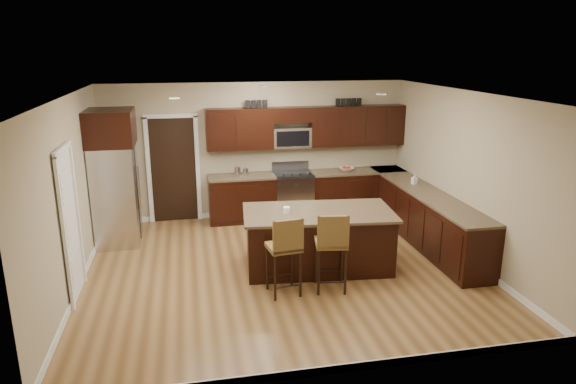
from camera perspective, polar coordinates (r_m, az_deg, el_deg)
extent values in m
plane|color=olive|center=(8.14, -0.64, -8.51)|extent=(6.00, 6.00, 0.00)
plane|color=silver|center=(7.44, -0.70, 10.79)|extent=(6.00, 6.00, 0.00)
plane|color=tan|center=(10.33, -3.50, 4.62)|extent=(6.00, 0.00, 6.00)
plane|color=tan|center=(7.73, -23.08, -0.49)|extent=(0.00, 5.50, 5.50)
plane|color=tan|center=(8.73, 19.08, 1.67)|extent=(0.00, 5.50, 5.50)
cube|color=black|center=(10.22, -5.12, -0.80)|extent=(1.30, 0.60, 0.88)
cube|color=black|center=(10.72, 7.62, -0.08)|extent=(1.94, 0.60, 0.88)
cube|color=black|center=(9.24, 15.51, -3.16)|extent=(0.60, 3.35, 0.88)
cube|color=brown|center=(10.09, -5.19, 1.70)|extent=(1.30, 0.63, 0.04)
cube|color=brown|center=(10.60, 7.71, 2.31)|extent=(1.94, 0.63, 0.04)
cube|color=brown|center=(9.10, 15.72, -0.42)|extent=(0.63, 3.35, 0.04)
cube|color=black|center=(10.04, -5.40, 6.98)|extent=(1.30, 0.33, 0.80)
cube|color=black|center=(10.55, 7.66, 7.34)|extent=(1.94, 0.33, 0.80)
cube|color=black|center=(10.16, 0.41, 8.58)|extent=(0.76, 0.33, 0.30)
cube|color=silver|center=(10.37, 0.54, -0.43)|extent=(0.76, 0.64, 0.90)
cube|color=black|center=(10.25, 0.55, 2.04)|extent=(0.76, 0.60, 0.03)
cube|color=black|center=(10.08, 0.89, -0.90)|extent=(0.65, 0.01, 0.45)
cube|color=silver|center=(10.48, 0.24, 2.97)|extent=(0.76, 0.05, 0.18)
cube|color=silver|center=(10.25, 0.38, 6.10)|extent=(0.76, 0.31, 0.40)
cube|color=black|center=(10.29, -12.60, 2.40)|extent=(0.85, 0.03, 2.06)
cube|color=white|center=(7.54, -23.09, -3.52)|extent=(0.03, 0.80, 2.04)
cube|color=black|center=(8.06, 3.35, -5.41)|extent=(2.29, 1.30, 0.88)
cube|color=brown|center=(7.90, 3.40, -2.29)|extent=(2.40, 1.41, 0.04)
cube|color=black|center=(8.21, 3.30, -7.98)|extent=(2.20, 1.21, 0.09)
cube|color=brown|center=(7.11, -0.49, -6.13)|extent=(0.48, 0.48, 0.06)
cube|color=brown|center=(6.86, 0.03, -4.96)|extent=(0.43, 0.10, 0.46)
cylinder|color=black|center=(7.06, -1.69, -9.52)|extent=(0.04, 0.04, 0.66)
cylinder|color=black|center=(7.13, 1.27, -9.27)|extent=(0.04, 0.04, 0.66)
cylinder|color=black|center=(7.39, -2.17, -8.32)|extent=(0.04, 0.04, 0.66)
cylinder|color=black|center=(7.45, 0.65, -8.10)|extent=(0.04, 0.04, 0.66)
cube|color=brown|center=(7.26, 4.80, -5.64)|extent=(0.50, 0.50, 0.06)
cube|color=brown|center=(6.99, 5.05, -4.49)|extent=(0.44, 0.11, 0.47)
cylinder|color=black|center=(7.19, 3.70, -9.03)|extent=(0.04, 0.04, 0.67)
cylinder|color=black|center=(7.29, 6.57, -8.74)|extent=(0.04, 0.04, 0.67)
cylinder|color=black|center=(7.52, 2.96, -7.86)|extent=(0.04, 0.04, 0.67)
cylinder|color=black|center=(7.61, 5.71, -7.61)|extent=(0.04, 0.04, 0.67)
cube|color=silver|center=(9.40, -18.55, -0.30)|extent=(0.72, 0.87, 1.75)
cube|color=black|center=(9.36, -16.34, -0.18)|extent=(0.01, 0.02, 1.66)
cylinder|color=silver|center=(9.26, -16.26, 0.21)|extent=(0.02, 0.02, 0.78)
cylinder|color=silver|center=(9.41, -16.19, 0.47)|extent=(0.02, 0.02, 0.78)
cube|color=black|center=(9.16, -19.19, 6.77)|extent=(0.78, 0.93, 0.60)
cube|color=brown|center=(9.39, -0.41, -5.06)|extent=(1.00, 0.75, 0.01)
imported|color=silver|center=(10.51, 6.48, 2.55)|extent=(0.30, 0.30, 0.07)
imported|color=#B2B2B2|center=(9.70, 13.87, 1.40)|extent=(0.10, 0.10, 0.19)
cylinder|color=silver|center=(10.06, -5.63, 2.29)|extent=(0.12, 0.12, 0.18)
cylinder|color=silver|center=(10.08, -4.73, 2.23)|extent=(0.11, 0.11, 0.15)
cylinder|color=white|center=(7.77, -0.16, -2.03)|extent=(0.10, 0.10, 0.10)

